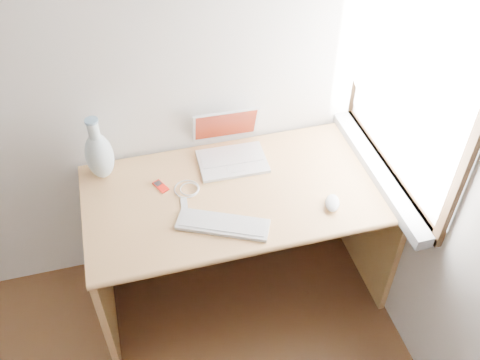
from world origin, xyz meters
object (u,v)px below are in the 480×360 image
object	(u,v)px
desk	(235,209)
laptop	(230,149)
vase	(99,154)
external_keyboard	(223,224)

from	to	relation	value
desk	laptop	world-z (taller)	laptop
vase	desk	bearing A→B (deg)	-16.16
desk	external_keyboard	xyz separation A→B (m)	(-0.13, -0.29, 0.23)
laptop	external_keyboard	xyz separation A→B (m)	(-0.14, -0.44, -0.04)
vase	laptop	bearing A→B (deg)	-2.24
laptop	external_keyboard	size ratio (longest dim) A/B	0.81
desk	vase	bearing A→B (deg)	163.84
external_keyboard	vase	bearing A→B (deg)	161.33
desk	external_keyboard	size ratio (longest dim) A/B	3.48
desk	external_keyboard	distance (m)	0.39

